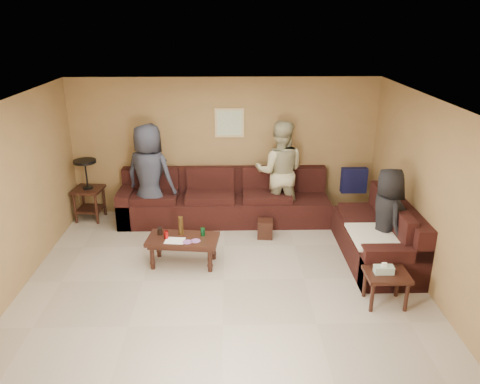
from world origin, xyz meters
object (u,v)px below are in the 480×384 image
at_px(coffee_table, 183,241).
at_px(person_middle, 280,172).
at_px(person_left, 150,176).
at_px(side_table_right, 386,277).
at_px(sectional_sofa, 272,215).
at_px(waste_bin, 265,229).
at_px(person_right, 386,219).
at_px(end_table_left, 88,189).

relative_size(coffee_table, person_middle, 0.60).
relative_size(coffee_table, person_left, 0.60).
height_order(coffee_table, person_left, person_left).
bearing_deg(side_table_right, sectional_sofa, 120.37).
xyz_separation_m(sectional_sofa, person_middle, (0.16, 0.55, 0.59)).
relative_size(side_table_right, person_middle, 0.32).
bearing_deg(waste_bin, coffee_table, -146.03).
distance_m(sectional_sofa, person_left, 2.20).
xyz_separation_m(waste_bin, person_middle, (0.29, 0.72, 0.76)).
xyz_separation_m(coffee_table, side_table_right, (2.67, -1.10, 0.02)).
xyz_separation_m(coffee_table, person_right, (2.95, -0.12, 0.39)).
xyz_separation_m(side_table_right, person_middle, (-1.09, 2.69, 0.52)).
bearing_deg(end_table_left, coffee_table, -42.69).
relative_size(waste_bin, person_middle, 0.17).
distance_m(coffee_table, person_left, 1.67).
xyz_separation_m(sectional_sofa, coffee_table, (-1.42, -1.04, 0.04)).
relative_size(waste_bin, person_right, 0.20).
relative_size(sectional_sofa, person_left, 2.56).
bearing_deg(coffee_table, end_table_left, 137.31).
bearing_deg(person_right, side_table_right, 157.63).
bearing_deg(waste_bin, person_middle, 67.94).
relative_size(coffee_table, person_right, 0.72).
distance_m(person_left, person_middle, 2.26).
xyz_separation_m(sectional_sofa, person_left, (-2.09, 0.39, 0.58)).
relative_size(waste_bin, person_left, 0.17).
xyz_separation_m(person_middle, person_right, (1.37, -1.71, -0.16)).
xyz_separation_m(coffee_table, waste_bin, (1.29, 0.87, -0.22)).
xyz_separation_m(coffee_table, person_left, (-0.67, 1.43, 0.54)).
height_order(end_table_left, side_table_right, end_table_left).
distance_m(coffee_table, end_table_left, 2.51).
relative_size(coffee_table, end_table_left, 0.97).
height_order(end_table_left, waste_bin, end_table_left).
distance_m(sectional_sofa, person_right, 1.96).
bearing_deg(person_middle, side_table_right, 119.65).
bearing_deg(coffee_table, waste_bin, 33.97).
relative_size(side_table_right, waste_bin, 1.96).
bearing_deg(sectional_sofa, waste_bin, -127.05).
xyz_separation_m(person_left, person_middle, (2.25, 0.16, 0.00)).
height_order(coffee_table, person_right, person_right).
relative_size(person_left, person_right, 1.20).
bearing_deg(side_table_right, person_middle, 112.06).
xyz_separation_m(end_table_left, person_left, (1.16, -0.27, 0.32)).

